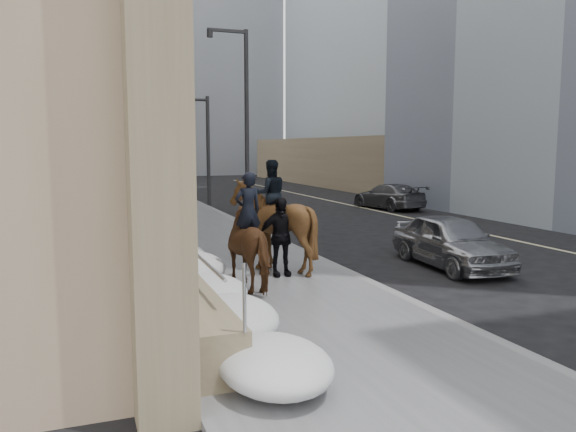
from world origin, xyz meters
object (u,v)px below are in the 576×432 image
Objects in this scene: car_silver at (451,241)px; car_grey at (388,196)px; mounted_horse_right at (272,222)px; pedestrian at (280,237)px; mounted_horse_left at (254,243)px.

car_grey is at bearing 70.44° from car_silver.
car_silver is 0.92× the size of car_grey.
mounted_horse_right is 1.46× the size of pedestrian.
car_silver is (4.85, -0.80, -0.64)m from mounted_horse_right.
car_grey is at bearing -124.16° from mounted_horse_right.
pedestrian is 16.92m from car_grey.
mounted_horse_left is at bearing -135.51° from pedestrian.
mounted_horse_left is at bearing 64.19° from mounted_horse_right.
mounted_horse_right is at bearing 92.00° from pedestrian.
pedestrian reaches higher than car_silver.
mounted_horse_left is at bearing 42.88° from car_grey.
car_silver is at bearing 177.16° from mounted_horse_right.
mounted_horse_left is 0.92× the size of mounted_horse_right.
mounted_horse_left is 5.82m from car_silver.
car_grey is at bearing -138.89° from mounted_horse_left.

